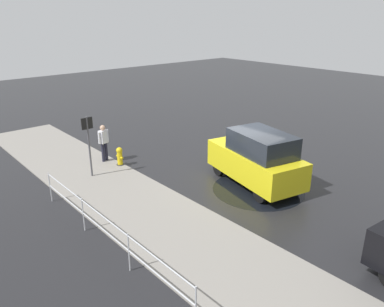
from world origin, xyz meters
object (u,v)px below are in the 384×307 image
at_px(pedestrian, 104,140).
at_px(sign_post, 88,138).
at_px(moving_hatchback, 257,158).
at_px(fire_hydrant, 120,157).

bearing_deg(pedestrian, sign_post, 132.59).
bearing_deg(pedestrian, moving_hatchback, -151.86).
bearing_deg(fire_hydrant, pedestrian, 16.68).
distance_m(moving_hatchback, sign_post, 6.30).
distance_m(moving_hatchback, pedestrian, 6.48).
relative_size(moving_hatchback, pedestrian, 2.58).
bearing_deg(fire_hydrant, moving_hatchback, -150.15).
distance_m(moving_hatchback, fire_hydrant, 5.69).
height_order(moving_hatchback, fire_hydrant, moving_hatchback).
xyz_separation_m(fire_hydrant, pedestrian, (0.81, 0.24, 0.56)).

